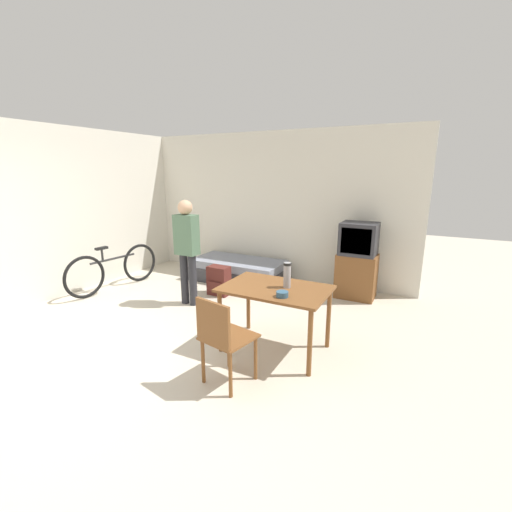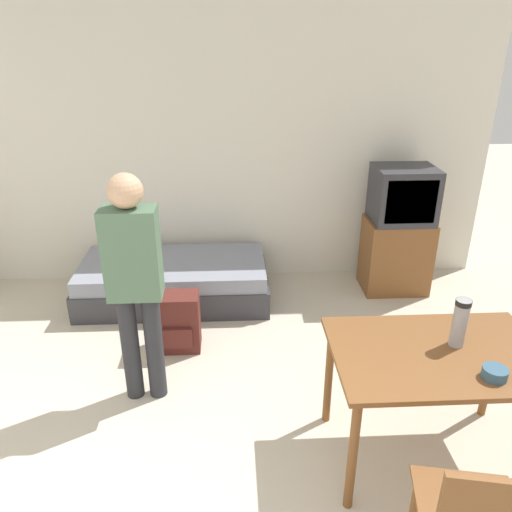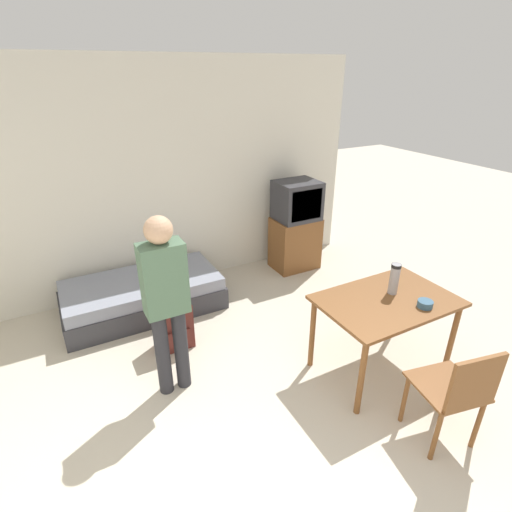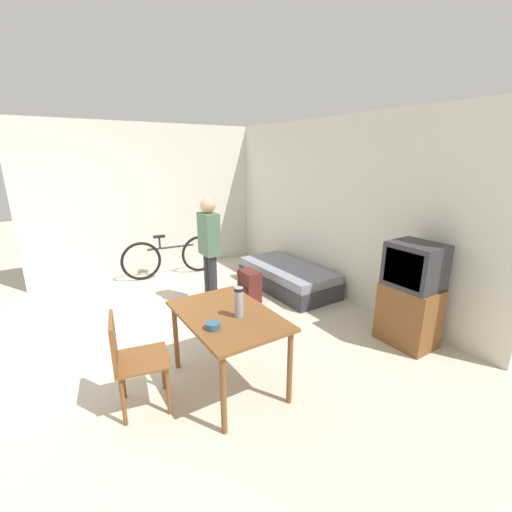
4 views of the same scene
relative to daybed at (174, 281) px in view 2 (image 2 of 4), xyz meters
The scene contains 8 objects.
wall_back 1.29m from the daybed, 68.08° to the left, with size 5.70×0.06×2.70m.
daybed is the anchor object (origin of this frame).
tv 2.18m from the daybed, ahead, with size 0.61×0.47×1.22m.
dining_table 2.66m from the daybed, 50.30° to the right, with size 1.17×0.78×0.75m.
person_standing 1.55m from the daybed, 92.92° to the right, with size 0.34×0.21×1.60m.
thermos_flask 2.74m from the daybed, 47.60° to the right, with size 0.09×0.09×0.28m.
mate_bowl 2.97m from the daybed, 50.48° to the right, with size 0.13×0.13×0.06m.
backpack 0.82m from the daybed, 82.56° to the right, with size 0.35×0.26×0.48m.
Camera 2 is at (0.34, -1.04, 2.35)m, focal length 35.00 mm.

